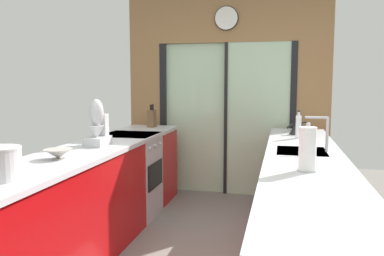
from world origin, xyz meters
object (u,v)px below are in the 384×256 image
Objects in this scene: kettle at (297,127)px; paper_towel_roll at (307,149)px; stand_mixer at (97,128)px; oven_range at (130,175)px; knife_block at (152,118)px; soap_bottle at (298,126)px; mixing_bowl_far at (58,154)px.

kettle is 0.80× the size of paper_towel_roll.
oven_range is at bearing 91.29° from stand_mixer.
knife_block reaches higher than soap_bottle.
knife_block is 1.04× the size of soap_bottle.
soap_bottle reaches higher than mixing_bowl_far.
stand_mixer is 1.67× the size of kettle.
oven_range is 1.92m from kettle.
stand_mixer reaches higher than knife_block.
knife_block is 1.81m from kettle.
oven_range is at bearing 90.72° from mixing_bowl_far.
mixing_bowl_far is at bearing 179.60° from paper_towel_roll.
mixing_bowl_far reaches higher than oven_range.
paper_towel_roll reaches higher than soap_bottle.
oven_range is 3.13× the size of knife_block.
kettle is 0.89× the size of soap_bottle.
stand_mixer reaches higher than paper_towel_roll.
oven_range is 1.89m from soap_bottle.
soap_bottle is at bearing 26.51° from stand_mixer.
stand_mixer is 1.99m from soap_bottle.
oven_range is 3.25× the size of soap_bottle.
kettle reaches higher than mixing_bowl_far.
stand_mixer is at bearing 159.35° from paper_towel_roll.
soap_bottle is at bearing -20.13° from knife_block.
stand_mixer reaches higher than oven_range.
knife_block is at bearing 90.00° from stand_mixer.
paper_towel_roll is (1.78, -2.21, 0.03)m from knife_block.
knife_block is at bearing 90.00° from mixing_bowl_far.
soap_bottle is at bearing -90.34° from kettle.
kettle is at bearing 46.20° from mixing_bowl_far.
paper_towel_roll is at bearing -39.61° from oven_range.
oven_range is 1.03m from stand_mixer.
mixing_bowl_far is at bearing -133.80° from kettle.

